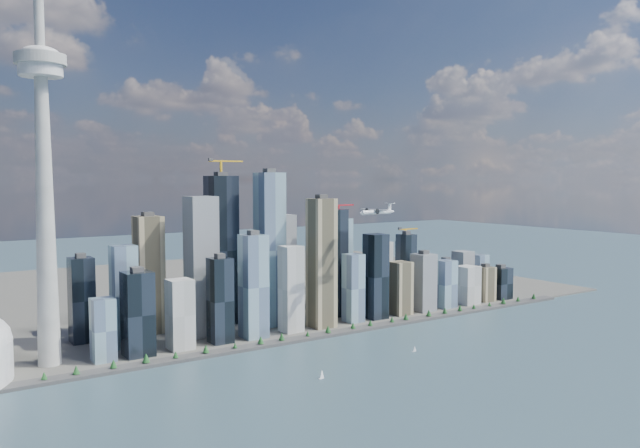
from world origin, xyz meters
TOP-DOWN VIEW (x-y plane):
  - ground at (0.00, 0.00)m, footprint 4000.00×4000.00m
  - seawall at (0.00, 250.00)m, footprint 1100.00×22.00m
  - land at (0.00, 700.00)m, footprint 1400.00×900.00m
  - shoreline_trees at (0.00, 250.00)m, footprint 960.53×7.20m
  - skyscraper_cluster at (59.62, 336.82)m, footprint 736.00×142.00m
  - needle_tower at (-300.00, 310.00)m, footprint 56.00×56.00m
  - airplane at (119.00, 222.37)m, footprint 64.42×56.92m
  - sailboat_west at (-58.49, 97.49)m, footprint 7.70×3.20m
  - sailboat_east at (100.12, 121.48)m, footprint 6.02×2.62m

SIDE VIEW (x-z plane):
  - ground at x=0.00m, z-range 0.00..0.00m
  - land at x=0.00m, z-range 0.00..3.00m
  - seawall at x=0.00m, z-range 0.00..4.00m
  - sailboat_east at x=100.12m, z-range -1.49..6.83m
  - sailboat_west at x=-58.49m, z-range -1.91..8.73m
  - shoreline_trees at x=0.00m, z-range 4.38..13.18m
  - skyscraper_cluster at x=59.62m, z-range -47.24..200.66m
  - airplane at x=119.00m, z-range 166.57..182.29m
  - needle_tower at x=-300.00m, z-range -39.41..511.09m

